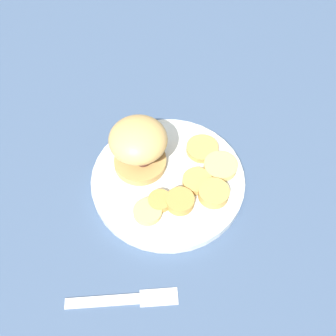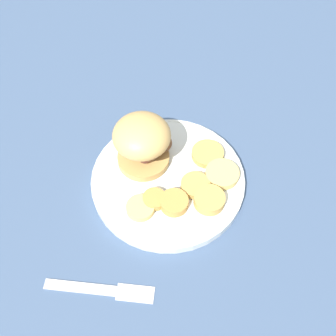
% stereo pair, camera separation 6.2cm
% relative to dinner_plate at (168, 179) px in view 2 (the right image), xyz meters
% --- Properties ---
extents(ground_plane, '(4.00, 4.00, 0.00)m').
position_rel_dinner_plate_xyz_m(ground_plane, '(0.00, 0.00, -0.01)').
color(ground_plane, '#3D5170').
extents(dinner_plate, '(0.25, 0.25, 0.02)m').
position_rel_dinner_plate_xyz_m(dinner_plate, '(0.00, 0.00, 0.00)').
color(dinner_plate, silver).
rests_on(dinner_plate, ground_plane).
extents(sandwich, '(0.09, 0.11, 0.09)m').
position_rel_dinner_plate_xyz_m(sandwich, '(0.05, 0.02, 0.06)').
color(sandwich, tan).
rests_on(sandwich, dinner_plate).
extents(potato_round_0, '(0.05, 0.05, 0.01)m').
position_rel_dinner_plate_xyz_m(potato_round_0, '(0.01, -0.08, 0.01)').
color(potato_round_0, tan).
rests_on(potato_round_0, dinner_plate).
extents(potato_round_1, '(0.04, 0.04, 0.01)m').
position_rel_dinner_plate_xyz_m(potato_round_1, '(-0.03, 0.04, 0.01)').
color(potato_round_1, '#BC8942').
rests_on(potato_round_1, dinner_plate).
extents(potato_round_2, '(0.04, 0.04, 0.01)m').
position_rel_dinner_plate_xyz_m(potato_round_2, '(-0.03, 0.07, 0.01)').
color(potato_round_2, '#DBB766').
rests_on(potato_round_2, dinner_plate).
extents(potato_round_3, '(0.05, 0.05, 0.01)m').
position_rel_dinner_plate_xyz_m(potato_round_3, '(-0.04, -0.03, 0.01)').
color(potato_round_3, tan).
rests_on(potato_round_3, dinner_plate).
extents(potato_round_4, '(0.04, 0.04, 0.02)m').
position_rel_dinner_plate_xyz_m(potato_round_4, '(-0.05, 0.02, 0.02)').
color(potato_round_4, '#BC8942').
rests_on(potato_round_4, dinner_plate).
extents(potato_round_5, '(0.05, 0.05, 0.02)m').
position_rel_dinner_plate_xyz_m(potato_round_5, '(-0.07, -0.03, 0.02)').
color(potato_round_5, tan).
rests_on(potato_round_5, dinner_plate).
extents(potato_round_6, '(0.06, 0.06, 0.01)m').
position_rel_dinner_plate_xyz_m(potato_round_6, '(-0.04, -0.08, 0.01)').
color(potato_round_6, '#DBB766').
rests_on(potato_round_6, dinner_plate).
extents(fork, '(0.11, 0.14, 0.00)m').
position_rel_dinner_plate_xyz_m(fork, '(-0.11, 0.17, -0.01)').
color(fork, silver).
rests_on(fork, ground_plane).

